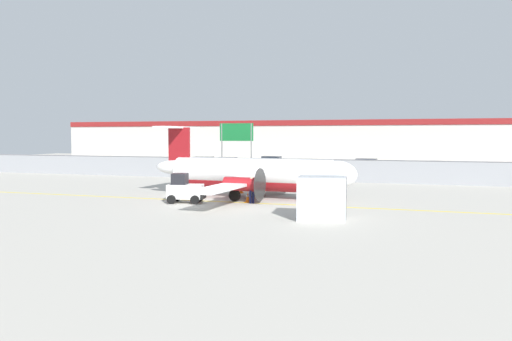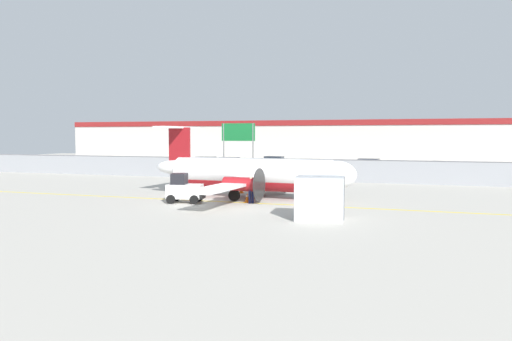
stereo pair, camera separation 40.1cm
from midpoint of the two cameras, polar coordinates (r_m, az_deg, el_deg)
The scene contains 20 objects.
ground_plane at distance 31.99m, azimuth -2.83°, elevation -3.65°, with size 140.00×140.00×0.01m.
perimeter_fence at distance 47.11m, azimuth 4.08°, elevation 0.19°, with size 98.00×0.10×2.10m.
parking_lot_strip at distance 58.39m, azimuth 6.78°, elevation -0.12°, with size 98.00×17.00×0.12m.
background_building at distance 76.47m, azimuth 9.49°, elevation 3.24°, with size 91.00×8.10×6.50m.
commuter_airplane at distance 34.14m, azimuth -0.44°, elevation -0.46°, with size 14.81×16.06×4.92m.
baggage_tug at distance 31.96m, azimuth -8.52°, elevation -2.16°, with size 2.50×1.76×1.88m.
ground_crew_worker at distance 31.37m, azimuth -0.84°, elevation -2.05°, with size 0.48×0.48×1.70m.
cargo_container at distance 25.59m, azimuth 7.13°, elevation -3.14°, with size 2.61×2.26×2.20m.
traffic_cone_near_left at distance 34.52m, azimuth -2.53°, elevation -2.56°, with size 0.36×0.36×0.64m.
traffic_cone_near_right at distance 31.93m, azimuth -1.31°, elevation -3.10°, with size 0.36×0.36×0.64m.
traffic_cone_far_left at distance 32.65m, azimuth 7.98°, elevation -2.98°, with size 0.36×0.36×0.64m.
traffic_cone_far_right at distance 36.98m, azimuth -2.02°, elevation -2.12°, with size 0.36×0.36×0.64m.
parked_car_0 at distance 60.68m, azimuth -6.12°, elevation 0.83°, with size 4.36×2.35×1.58m.
parked_car_1 at distance 59.20m, azimuth -3.66°, elevation 0.76°, with size 4.32×2.27×1.58m.
parked_car_2 at distance 61.79m, azimuth 1.71°, elevation 0.91°, with size 4.23×2.05×1.58m.
parked_car_3 at distance 54.96m, azimuth 5.44°, elevation 0.50°, with size 4.21×2.02×1.58m.
parked_car_4 at distance 56.86m, azimuth 12.41°, elevation 0.54°, with size 4.30×2.21×1.58m.
parked_car_5 at distance 53.64m, azimuth 15.18°, elevation 0.29°, with size 4.23×2.07×1.58m.
parked_car_6 at distance 53.52m, azimuth 20.24°, elevation 0.17°, with size 4.37×2.40×1.58m.
highway_sign at distance 51.04m, azimuth -2.48°, elevation 3.89°, with size 3.60×0.14×5.50m.
Camera 1 is at (11.06, -27.70, 4.29)m, focal length 35.00 mm.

